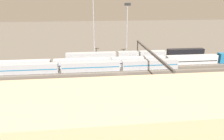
% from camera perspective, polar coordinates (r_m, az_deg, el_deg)
% --- Properties ---
extents(ground_plane, '(400.00, 400.00, 0.00)m').
position_cam_1_polar(ground_plane, '(81.36, 2.17, -1.20)').
color(ground_plane, '#60594F').
extents(track_bed_0, '(140.00, 2.80, 0.12)m').
position_cam_1_polar(track_bed_0, '(100.19, 0.46, 2.73)').
color(track_bed_0, '#4C443D').
rests_on(track_bed_0, ground_plane).
extents(track_bed_1, '(140.00, 2.80, 0.12)m').
position_cam_1_polar(track_bed_1, '(95.43, 0.83, 1.90)').
color(track_bed_1, '#3D3833').
rests_on(track_bed_1, ground_plane).
extents(track_bed_2, '(140.00, 2.80, 0.12)m').
position_cam_1_polar(track_bed_2, '(90.70, 1.23, 0.99)').
color(track_bed_2, '#4C443D').
rests_on(track_bed_2, ground_plane).
extents(track_bed_3, '(140.00, 2.80, 0.12)m').
position_cam_1_polar(track_bed_3, '(86.00, 1.67, -0.03)').
color(track_bed_3, '#4C443D').
rests_on(track_bed_3, ground_plane).
extents(track_bed_4, '(140.00, 2.80, 0.12)m').
position_cam_1_polar(track_bed_4, '(81.34, 2.17, -1.16)').
color(track_bed_4, '#4C443D').
rests_on(track_bed_4, ground_plane).
extents(track_bed_5, '(140.00, 2.80, 0.12)m').
position_cam_1_polar(track_bed_5, '(76.72, 2.73, -2.43)').
color(track_bed_5, '#4C443D').
rests_on(track_bed_5, ground_plane).
extents(track_bed_6, '(140.00, 2.80, 0.12)m').
position_cam_1_polar(track_bed_6, '(72.15, 3.36, -3.86)').
color(track_bed_6, '#3D3833').
rests_on(track_bed_6, ground_plane).
extents(track_bed_7, '(140.00, 2.80, 0.12)m').
position_cam_1_polar(track_bed_7, '(67.64, 4.08, -5.48)').
color(track_bed_7, '#3D3833').
rests_on(track_bed_7, ground_plane).
extents(track_bed_8, '(140.00, 2.80, 0.12)m').
position_cam_1_polar(track_bed_8, '(63.21, 4.91, -7.33)').
color(track_bed_8, '#3D3833').
rests_on(track_bed_8, ground_plane).
extents(train_on_track_0, '(66.40, 3.00, 4.40)m').
position_cam_1_polar(train_on_track_0, '(101.75, 7.20, 4.04)').
color(train_on_track_0, black).
rests_on(train_on_track_0, ground_plane).
extents(train_on_track_2, '(139.00, 3.06, 4.40)m').
position_cam_1_polar(train_on_track_2, '(89.61, -1.81, 2.08)').
color(train_on_track_2, '#1E6B9E').
rests_on(train_on_track_2, ground_plane).
extents(train_on_track_8, '(47.20, 3.06, 3.80)m').
position_cam_1_polar(train_on_track_8, '(64.29, -23.74, -6.60)').
color(train_on_track_8, '#B7BABF').
rests_on(train_on_track_8, ground_plane).
extents(train_on_track_3, '(71.40, 3.06, 3.80)m').
position_cam_1_polar(train_on_track_3, '(84.58, -5.75, 0.95)').
color(train_on_track_3, '#A8AAB2').
rests_on(train_on_track_3, ground_plane).
extents(light_mast_0, '(2.80, 0.70, 25.77)m').
position_cam_1_polar(light_mast_0, '(101.13, 4.11, 12.37)').
color(light_mast_0, '#9EA0A5').
rests_on(light_mast_0, ground_plane).
extents(light_mast_2, '(2.80, 0.70, 32.30)m').
position_cam_1_polar(light_mast_2, '(98.37, -5.01, 14.24)').
color(light_mast_2, '#9EA0A5').
rests_on(light_mast_2, ground_plane).
extents(signal_gantry, '(0.70, 45.00, 8.80)m').
position_cam_1_polar(signal_gantry, '(81.61, 10.46, 4.29)').
color(signal_gantry, '#4C4742').
rests_on(signal_gantry, ground_plane).
extents(maintenance_shed, '(58.32, 16.91, 13.37)m').
position_cam_1_polar(maintenance_shed, '(36.81, -5.53, -16.40)').
color(maintenance_shed, tan).
rests_on(maintenance_shed, ground_plane).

